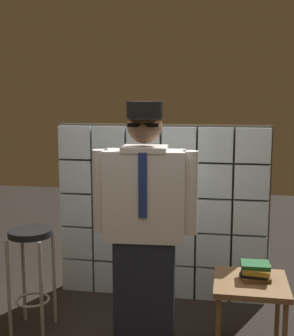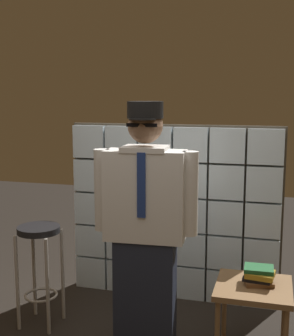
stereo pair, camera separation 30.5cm
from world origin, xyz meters
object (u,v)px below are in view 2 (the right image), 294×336
object	(u,v)px
bar_stool	(39,252)
side_table	(253,295)
standing_person	(145,229)
book_stack	(259,275)

from	to	relation	value
bar_stool	side_table	world-z (taller)	bar_stool
bar_stool	side_table	distance (m)	1.69
standing_person	side_table	xyz separation A→B (m)	(0.74, 0.17, -0.47)
book_stack	side_table	bearing A→B (deg)	-132.07
book_stack	bar_stool	bearing A→B (deg)	179.18
standing_person	book_stack	size ratio (longest dim) A/B	8.02
bar_stool	book_stack	size ratio (longest dim) A/B	3.64
side_table	book_stack	xyz separation A→B (m)	(0.03, 0.03, 0.14)
standing_person	side_table	world-z (taller)	standing_person
side_table	book_stack	distance (m)	0.14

